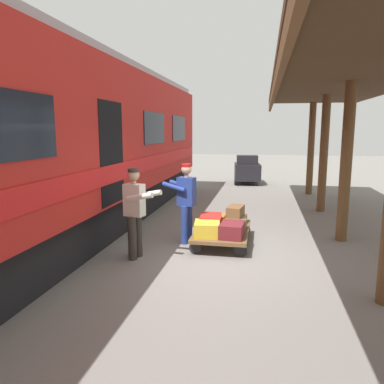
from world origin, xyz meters
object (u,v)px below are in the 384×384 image
(suitcase_yellow_case, at_px, (207,229))
(porter_in_overalls, at_px, (186,200))
(luggage_cart, at_px, (222,231))
(suitcase_olive_duffel, at_px, (234,226))
(porter_by_door, at_px, (135,210))
(suitcase_tan_vintage, at_px, (236,220))
(suitcase_maroon_trunk, at_px, (232,230))
(suitcase_red_plastic, at_px, (211,222))
(suitcase_brown_leather, at_px, (235,212))
(suitcase_orange_carryall, at_px, (214,219))
(baggage_tug, at_px, (247,170))
(train_car, at_px, (42,147))

(suitcase_yellow_case, bearing_deg, porter_in_overalls, -40.80)
(luggage_cart, xyz_separation_m, suitcase_olive_duffel, (-0.25, 0.00, 0.14))
(porter_by_door, bearing_deg, suitcase_tan_vintage, -135.23)
(suitcase_yellow_case, distance_m, suitcase_olive_duffel, 0.72)
(luggage_cart, distance_m, suitcase_olive_duffel, 0.29)
(suitcase_tan_vintage, bearing_deg, suitcase_maroon_trunk, 90.00)
(suitcase_red_plastic, xyz_separation_m, suitcase_brown_leather, (-0.49, -0.49, 0.14))
(suitcase_maroon_trunk, bearing_deg, suitcase_yellow_case, 0.00)
(porter_by_door, bearing_deg, suitcase_orange_carryall, -125.76)
(suitcase_maroon_trunk, relative_size, porter_in_overalls, 0.37)
(suitcase_orange_carryall, relative_size, porter_by_door, 0.30)
(baggage_tug, bearing_deg, suitcase_red_plastic, 87.71)
(suitcase_maroon_trunk, relative_size, suitcase_orange_carryall, 1.22)
(suitcase_yellow_case, relative_size, porter_in_overalls, 0.33)
(train_car, relative_size, suitcase_brown_leather, 30.65)
(suitcase_tan_vintage, height_order, baggage_tug, baggage_tug)
(suitcase_tan_vintage, bearing_deg, suitcase_orange_carryall, 0.00)
(suitcase_maroon_trunk, distance_m, suitcase_orange_carryall, 1.16)
(suitcase_orange_carryall, bearing_deg, porter_in_overalls, 47.48)
(suitcase_maroon_trunk, bearing_deg, suitcase_tan_vintage, -90.00)
(luggage_cart, distance_m, suitcase_yellow_case, 0.61)
(suitcase_tan_vintage, xyz_separation_m, suitcase_orange_carryall, (0.50, 0.00, 0.01))
(suitcase_tan_vintage, bearing_deg, suitcase_red_plastic, 46.36)
(suitcase_orange_carryall, bearing_deg, train_car, 21.30)
(suitcase_yellow_case, height_order, porter_by_door, porter_by_door)
(train_car, bearing_deg, baggage_tug, -110.67)
(suitcase_brown_leather, height_order, porter_in_overalls, porter_in_overalls)
(suitcase_olive_duffel, height_order, suitcase_brown_leather, suitcase_brown_leather)
(suitcase_olive_duffel, bearing_deg, suitcase_brown_leather, -88.46)
(baggage_tug, bearing_deg, suitcase_orange_carryall, 87.57)
(train_car, xyz_separation_m, porter_in_overalls, (-2.82, -0.72, -1.14))
(train_car, height_order, porter_by_door, train_car)
(suitcase_yellow_case, xyz_separation_m, suitcase_olive_duffel, (-0.50, -0.52, -0.05))
(suitcase_tan_vintage, distance_m, suitcase_orange_carryall, 0.50)
(train_car, distance_m, luggage_cart, 4.10)
(luggage_cart, xyz_separation_m, suitcase_red_plastic, (0.25, 0.00, 0.20))
(suitcase_yellow_case, bearing_deg, suitcase_red_plastic, -90.00)
(train_car, distance_m, porter_by_door, 2.43)
(suitcase_tan_vintage, height_order, suitcase_red_plastic, suitcase_red_plastic)
(suitcase_yellow_case, relative_size, suitcase_red_plastic, 0.89)
(suitcase_tan_vintage, xyz_separation_m, suitcase_maroon_trunk, (0.00, 1.05, 0.06))
(train_car, distance_m, baggage_tug, 10.61)
(suitcase_red_plastic, xyz_separation_m, porter_by_door, (1.25, 1.21, 0.46))
(porter_by_door, distance_m, baggage_tug, 10.39)
(suitcase_orange_carryall, xyz_separation_m, suitcase_brown_leather, (-0.49, 0.03, 0.20))
(suitcase_tan_vintage, xyz_separation_m, suitcase_olive_duffel, (0.00, 0.52, 0.01))
(luggage_cart, height_order, baggage_tug, baggage_tug)
(luggage_cart, height_order, suitcase_yellow_case, suitcase_yellow_case)
(luggage_cart, height_order, suitcase_olive_duffel, suitcase_olive_duffel)
(suitcase_red_plastic, height_order, baggage_tug, baggage_tug)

